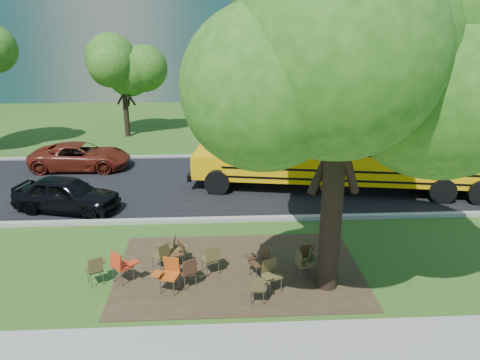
{
  "coord_description": "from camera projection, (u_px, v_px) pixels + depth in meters",
  "views": [
    {
      "loc": [
        0.39,
        -12.41,
        6.99
      ],
      "look_at": [
        1.25,
        3.59,
        1.36
      ],
      "focal_mm": 35.0,
      "sensor_mm": 36.0,
      "label": 1
    }
  ],
  "objects": [
    {
      "name": "chair_12",
      "position": [
        315.0,
        259.0,
        13.13
      ],
      "size": [
        0.56,
        0.72,
        0.88
      ],
      "rotation": [
        0.0,
        0.0,
        4.28
      ],
      "color": "#413B1C",
      "rests_on": "ground"
    },
    {
      "name": "bg_tree_3",
      "position": [
        351.0,
        53.0,
        25.91
      ],
      "size": [
        5.6,
        5.6,
        7.84
      ],
      "color": "black",
      "rests_on": "ground"
    },
    {
      "name": "bg_tree_2",
      "position": [
        122.0,
        66.0,
        27.41
      ],
      "size": [
        4.8,
        4.8,
        6.62
      ],
      "color": "black",
      "rests_on": "ground"
    },
    {
      "name": "chair_13",
      "position": [
        306.0,
        253.0,
        13.56
      ],
      "size": [
        0.54,
        0.53,
        0.81
      ],
      "rotation": [
        0.0,
        0.0,
        0.12
      ],
      "color": "#472E19",
      "rests_on": "ground"
    },
    {
      "name": "kerb_far",
      "position": [
        208.0,
        156.0,
        24.42
      ],
      "size": [
        80.0,
        0.25,
        0.14
      ],
      "primitive_type": "cube",
      "color": "gray",
      "rests_on": "ground"
    },
    {
      "name": "asphalt_road",
      "position": [
        208.0,
        184.0,
        20.57
      ],
      "size": [
        80.0,
        8.0,
        0.04
      ],
      "primitive_type": "cube",
      "color": "black",
      "rests_on": "ground"
    },
    {
      "name": "chair_8",
      "position": [
        162.0,
        253.0,
        13.51
      ],
      "size": [
        0.56,
        0.71,
        0.82
      ],
      "rotation": [
        0.0,
        0.0,
        0.83
      ],
      "color": "#4C4621",
      "rests_on": "ground"
    },
    {
      "name": "chair_10",
      "position": [
        178.0,
        246.0,
        13.92
      ],
      "size": [
        0.49,
        0.58,
        0.83
      ],
      "rotation": [
        0.0,
        0.0,
        -1.67
      ],
      "color": "brown",
      "rests_on": "ground"
    },
    {
      "name": "ground",
      "position": [
        205.0,
        263.0,
        13.98
      ],
      "size": [
        160.0,
        160.0,
        0.0
      ],
      "primitive_type": "plane",
      "color": "#27581B",
      "rests_on": "ground"
    },
    {
      "name": "kerb_near",
      "position": [
        206.0,
        220.0,
        16.79
      ],
      "size": [
        80.0,
        0.25,
        0.14
      ],
      "primitive_type": "cube",
      "color": "gray",
      "rests_on": "ground"
    },
    {
      "name": "chair_2",
      "position": [
        188.0,
        269.0,
        12.58
      ],
      "size": [
        0.59,
        0.74,
        0.88
      ],
      "rotation": [
        0.0,
        0.0,
        0.58
      ],
      "color": "#3F2316",
      "rests_on": "ground"
    },
    {
      "name": "bg_car_red",
      "position": [
        81.0,
        156.0,
        22.36
      ],
      "size": [
        4.68,
        2.27,
        1.28
      ],
      "primitive_type": "imported",
      "rotation": [
        0.0,
        0.0,
        1.54
      ],
      "color": "#5B1A0F",
      "rests_on": "ground"
    },
    {
      "name": "chair_6",
      "position": [
        260.0,
        259.0,
        13.04
      ],
      "size": [
        0.75,
        0.65,
        0.95
      ],
      "rotation": [
        0.0,
        0.0,
        2.0
      ],
      "color": "#412A17",
      "rests_on": "ground"
    },
    {
      "name": "chair_9",
      "position": [
        177.0,
        250.0,
        13.69
      ],
      "size": [
        0.63,
        0.55,
        0.8
      ],
      "rotation": [
        0.0,
        0.0,
        1.99
      ],
      "color": "#51331D",
      "rests_on": "ground"
    },
    {
      "name": "dirt_patch",
      "position": [
        239.0,
        270.0,
        13.56
      ],
      "size": [
        7.0,
        4.5,
        0.03
      ],
      "primitive_type": "cube",
      "color": "#382819",
      "rests_on": "ground"
    },
    {
      "name": "chair_4",
      "position": [
        258.0,
        286.0,
        11.87
      ],
      "size": [
        0.54,
        0.47,
        0.81
      ],
      "rotation": [
        0.0,
        0.0,
        -0.05
      ],
      "color": "#41381C",
      "rests_on": "ground"
    },
    {
      "name": "school_bus",
      "position": [
        359.0,
        148.0,
        19.38
      ],
      "size": [
        13.0,
        4.73,
        3.12
      ],
      "rotation": [
        0.0,
        0.0,
        -0.16
      ],
      "color": "#EDAD07",
      "rests_on": "ground"
    },
    {
      "name": "chair_11",
      "position": [
        212.0,
        256.0,
        13.22
      ],
      "size": [
        0.62,
        0.73,
        0.92
      ],
      "rotation": [
        0.0,
        0.0,
        0.44
      ],
      "color": "brown",
      "rests_on": "ground"
    },
    {
      "name": "chair_3",
      "position": [
        169.0,
        272.0,
        12.36
      ],
      "size": [
        0.75,
        0.59,
        0.96
      ],
      "rotation": [
        0.0,
        0.0,
        2.83
      ],
      "color": "#B04B12",
      "rests_on": "ground"
    },
    {
      "name": "chair_7",
      "position": [
        303.0,
        262.0,
        13.0
      ],
      "size": [
        0.57,
        0.56,
        0.83
      ],
      "rotation": [
        0.0,
        0.0,
        -1.4
      ],
      "color": "#4A4020",
      "rests_on": "ground"
    },
    {
      "name": "chair_0",
      "position": [
        96.0,
        267.0,
        12.73
      ],
      "size": [
        0.57,
        0.68,
        0.84
      ],
      "rotation": [
        0.0,
        0.0,
        0.5
      ],
      "color": "#443C1D",
      "rests_on": "ground"
    },
    {
      "name": "black_car",
      "position": [
        66.0,
        194.0,
        17.51
      ],
      "size": [
        4.25,
        2.56,
        1.35
      ],
      "primitive_type": "imported",
      "rotation": [
        0.0,
        0.0,
        1.31
      ],
      "color": "black",
      "rests_on": "ground"
    },
    {
      "name": "chair_1",
      "position": [
        121.0,
        264.0,
        12.75
      ],
      "size": [
        0.83,
        0.66,
        0.97
      ],
      "rotation": [
        0.0,
        0.0,
        -0.75
      ],
      "color": "red",
      "rests_on": "ground"
    },
    {
      "name": "chair_5",
      "position": [
        271.0,
        272.0,
        12.41
      ],
      "size": [
        0.61,
        0.71,
        0.9
      ],
      "rotation": [
        0.0,
        0.0,
        3.57
      ],
      "color": "brown",
      "rests_on": "ground"
    },
    {
      "name": "main_tree",
      "position": [
        342.0,
        64.0,
        10.82
      ],
      "size": [
        7.04,
        7.04,
        9.47
      ],
      "color": "black",
      "rests_on": "ground"
    }
  ]
}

